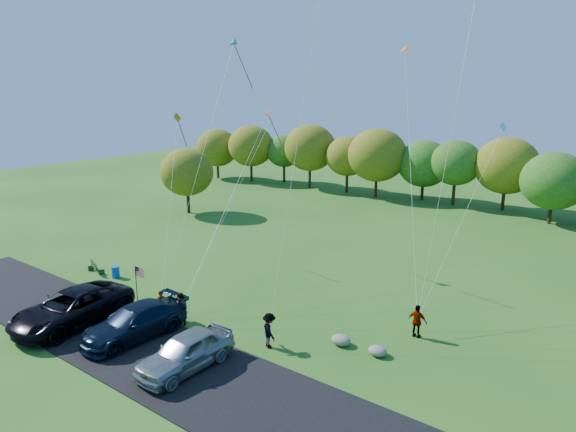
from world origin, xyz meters
name	(u,v)px	position (x,y,z in m)	size (l,w,h in m)	color
ground	(215,328)	(0.00, 0.00, 0.00)	(140.00, 140.00, 0.00)	#255919
asphalt_lane	(158,357)	(0.00, -4.00, 0.03)	(44.00, 6.00, 0.06)	black
treeline	(453,166)	(0.03, 36.41, 4.85)	(77.20, 27.79, 8.50)	#3A2515
minivan_dark	(72,308)	(-6.75, -4.50, 1.03)	(3.20, 6.94, 1.93)	black
minivan_navy	(134,322)	(-2.60, -3.41, 0.92)	(2.41, 5.92, 1.72)	black
minivan_silver	(186,352)	(1.99, -3.91, 0.93)	(2.06, 5.13, 1.75)	#979EA1
flyer_a	(162,304)	(-3.54, -0.80, 0.80)	(0.58, 0.38, 1.60)	#4C4C59
flyer_b	(181,309)	(-1.84, -0.80, 0.95)	(0.92, 0.72, 1.89)	#4C4C59
flyer_c	(269,330)	(3.75, 0.19, 0.93)	(1.20, 0.69, 1.86)	#4C4C59
flyer_d	(417,321)	(9.37, 5.82, 0.92)	(1.07, 0.45, 1.83)	#4C4C59
park_bench	(95,267)	(-13.32, 1.10, 0.48)	(1.57, 0.79, 0.90)	#1A4017
trash_barrel	(116,272)	(-11.28, 1.43, 0.41)	(0.55, 0.55, 0.82)	blue
flag_assembly	(138,276)	(-6.21, -0.34, 1.79)	(0.89, 0.58, 2.40)	black
boulder_near	(341,340)	(6.58, 2.63, 0.27)	(1.07, 0.84, 0.54)	gray
boulder_far	(378,351)	(8.62, 2.79, 0.25)	(0.95, 0.80, 0.50)	slate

